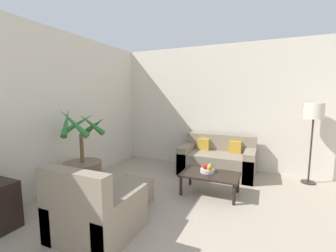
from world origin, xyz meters
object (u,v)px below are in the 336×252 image
at_px(coffee_table, 210,176).
at_px(apple_green, 210,166).
at_px(floor_lamp, 314,116).
at_px(potted_palm, 83,170).
at_px(fruit_bowl, 207,171).
at_px(ottoman, 131,192).
at_px(armchair, 95,212).
at_px(apple_red, 205,167).
at_px(orange_fruit, 209,168).
at_px(sofa_loveseat, 217,160).

relative_size(coffee_table, apple_green, 11.01).
bearing_deg(floor_lamp, potted_palm, -150.23).
height_order(fruit_bowl, ottoman, fruit_bowl).
height_order(coffee_table, armchair, armchair).
height_order(apple_red, armchair, armchair).
height_order(potted_palm, ottoman, potted_palm).
bearing_deg(orange_fruit, ottoman, -141.24).
xyz_separation_m(floor_lamp, coffee_table, (-1.56, -1.19, -0.95)).
bearing_deg(armchair, sofa_loveseat, 72.56).
bearing_deg(fruit_bowl, potted_palm, -155.71).
xyz_separation_m(armchair, ottoman, (-0.07, 0.84, -0.11)).
height_order(floor_lamp, armchair, floor_lamp).
bearing_deg(orange_fruit, apple_green, 95.72).
xyz_separation_m(potted_palm, apple_green, (1.91, 0.89, 0.06)).
distance_m(potted_palm, armchair, 1.30).
relative_size(sofa_loveseat, apple_green, 17.58).
distance_m(armchair, ottoman, 0.85).
distance_m(sofa_loveseat, orange_fruit, 1.05).
bearing_deg(floor_lamp, apple_red, -144.87).
distance_m(potted_palm, floor_lamp, 4.12).
height_order(potted_palm, armchair, potted_palm).
relative_size(sofa_loveseat, ottoman, 2.74).
xyz_separation_m(apple_red, apple_green, (0.07, 0.06, 0.00)).
xyz_separation_m(apple_red, ottoman, (-0.91, -0.83, -0.27)).
height_order(orange_fruit, armchair, armchair).
bearing_deg(coffee_table, sofa_loveseat, 95.34).
distance_m(apple_green, ottoman, 1.35).
xyz_separation_m(floor_lamp, orange_fruit, (-1.58, -1.20, -0.81)).
bearing_deg(potted_palm, floor_lamp, 29.77).
xyz_separation_m(sofa_loveseat, armchair, (-0.84, -2.67, -0.00)).
distance_m(coffee_table, ottoman, 1.29).
bearing_deg(ottoman, floor_lamp, 37.85).
bearing_deg(floor_lamp, ottoman, -142.15).
bearing_deg(potted_palm, ottoman, 0.29).
height_order(sofa_loveseat, apple_green, sofa_loveseat).
bearing_deg(sofa_loveseat, apple_red, -90.08).
height_order(apple_red, ottoman, apple_red).
relative_size(fruit_bowl, apple_green, 2.80).
height_order(fruit_bowl, apple_green, apple_green).
relative_size(fruit_bowl, orange_fruit, 2.83).
bearing_deg(fruit_bowl, coffee_table, -37.03).
height_order(floor_lamp, coffee_table, floor_lamp).
xyz_separation_m(apple_green, orange_fruit, (0.01, -0.10, -0.00)).
relative_size(sofa_loveseat, coffee_table, 1.60).
distance_m(sofa_loveseat, apple_green, 0.95).
bearing_deg(sofa_loveseat, ottoman, -116.41).
distance_m(floor_lamp, apple_green, 2.10).
relative_size(apple_green, orange_fruit, 1.01).
height_order(armchair, ottoman, armchair).
bearing_deg(apple_red, orange_fruit, -20.61).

